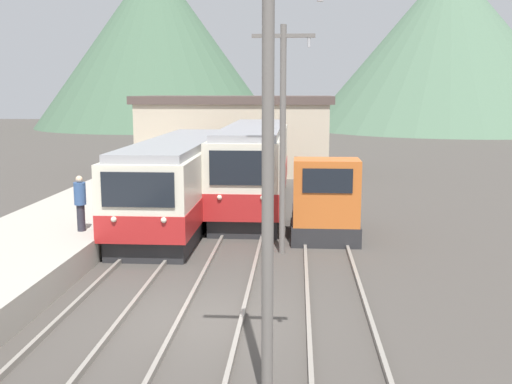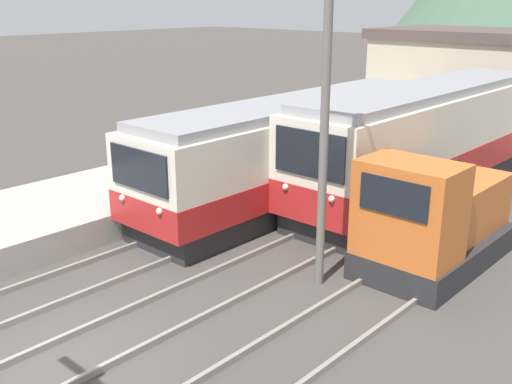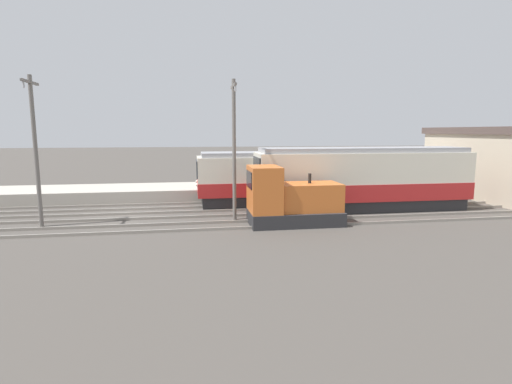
% 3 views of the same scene
% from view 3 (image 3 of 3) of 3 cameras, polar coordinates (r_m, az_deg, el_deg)
% --- Properties ---
extents(ground_plane, '(200.00, 200.00, 0.00)m').
position_cam_3_polar(ground_plane, '(23.50, -18.47, -3.38)').
color(ground_plane, '#47423D').
extents(platform_left, '(4.50, 54.00, 0.81)m').
position_cam_3_polar(platform_left, '(29.51, -16.61, -0.10)').
color(platform_left, '#ADA599').
rests_on(platform_left, ground).
extents(track_left, '(1.54, 60.00, 0.14)m').
position_cam_3_polar(track_left, '(26.00, -17.58, -2.05)').
color(track_left, gray).
rests_on(track_left, ground).
extents(track_center, '(1.54, 60.00, 0.14)m').
position_cam_3_polar(track_center, '(23.29, -18.56, -3.32)').
color(track_center, gray).
rests_on(track_center, ground).
extents(track_right, '(1.54, 60.00, 0.14)m').
position_cam_3_polar(track_right, '(20.41, -19.89, -5.05)').
color(track_right, gray).
rests_on(track_right, ground).
extents(commuter_train_left, '(2.84, 13.19, 3.41)m').
position_cam_3_polar(commuter_train_left, '(26.40, 5.94, 1.82)').
color(commuter_train_left, '#28282B').
rests_on(commuter_train_left, ground).
extents(commuter_train_center, '(2.84, 13.01, 3.77)m').
position_cam_3_polar(commuter_train_center, '(24.86, 14.95, 1.50)').
color(commuter_train_center, '#28282B').
rests_on(commuter_train_center, ground).
extents(shunting_locomotive, '(2.40, 4.74, 3.00)m').
position_cam_3_polar(shunting_locomotive, '(20.42, 4.88, -1.28)').
color(shunting_locomotive, '#28282B').
rests_on(shunting_locomotive, ground).
extents(catenary_mast_near, '(2.00, 0.20, 7.39)m').
position_cam_3_polar(catenary_mast_near, '(22.29, -29.01, 5.77)').
color(catenary_mast_near, slate).
rests_on(catenary_mast_near, ground).
extents(catenary_mast_mid, '(2.00, 0.20, 7.39)m').
position_cam_3_polar(catenary_mast_mid, '(21.12, -3.15, 6.74)').
color(catenary_mast_mid, slate).
rests_on(catenary_mast_mid, ground).
extents(person_on_platform, '(0.38, 0.38, 1.82)m').
position_cam_3_polar(person_on_platform, '(27.72, -6.05, 2.59)').
color(person_on_platform, '#282833').
rests_on(person_on_platform, platform_left).
extents(station_building, '(12.60, 6.30, 5.02)m').
position_cam_3_polar(station_building, '(33.19, 32.75, 3.51)').
color(station_building, beige).
rests_on(station_building, ground).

